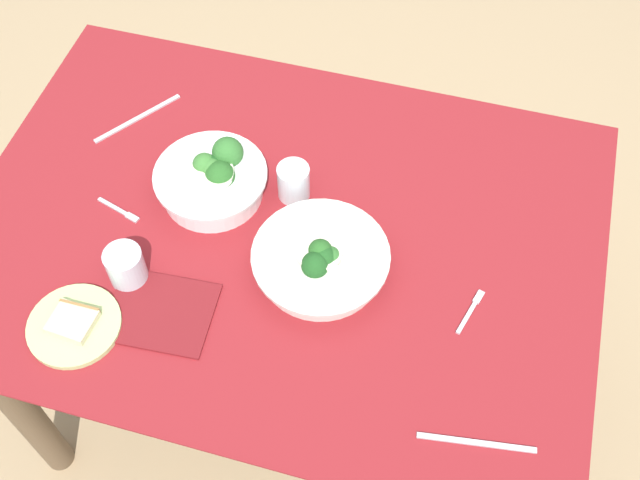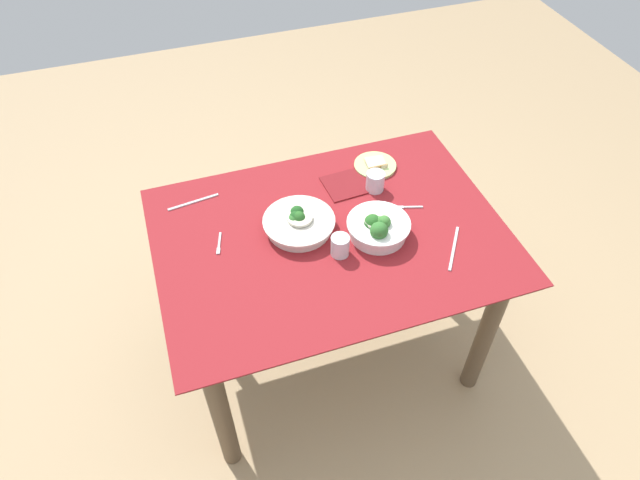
# 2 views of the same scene
# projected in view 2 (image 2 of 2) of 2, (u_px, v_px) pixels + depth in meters

# --- Properties ---
(ground_plane) EXTENTS (6.00, 6.00, 0.00)m
(ground_plane) POSITION_uv_depth(u_px,v_px,m) (328.00, 347.00, 2.57)
(ground_plane) COLOR tan
(dining_table) EXTENTS (1.26, 0.91, 0.75)m
(dining_table) POSITION_uv_depth(u_px,v_px,m) (330.00, 257.00, 2.12)
(dining_table) COLOR maroon
(dining_table) RESTS_ON ground_plane
(broccoli_bowl_far) EXTENTS (0.26, 0.26, 0.08)m
(broccoli_bowl_far) POSITION_uv_depth(u_px,v_px,m) (299.00, 223.00, 2.02)
(broccoli_bowl_far) COLOR silver
(broccoli_bowl_far) RESTS_ON dining_table
(broccoli_bowl_near) EXTENTS (0.23, 0.23, 0.11)m
(broccoli_bowl_near) POSITION_uv_depth(u_px,v_px,m) (378.00, 228.00, 1.99)
(broccoli_bowl_near) COLOR white
(broccoli_bowl_near) RESTS_ON dining_table
(bread_side_plate) EXTENTS (0.17, 0.17, 0.03)m
(bread_side_plate) POSITION_uv_depth(u_px,v_px,m) (375.00, 165.00, 2.28)
(bread_side_plate) COLOR #B7D684
(bread_side_plate) RESTS_ON dining_table
(water_glass_center) EXTENTS (0.07, 0.07, 0.08)m
(water_glass_center) POSITION_uv_depth(u_px,v_px,m) (339.00, 246.00, 1.93)
(water_glass_center) COLOR silver
(water_glass_center) RESTS_ON dining_table
(water_glass_side) EXTENTS (0.07, 0.07, 0.08)m
(water_glass_side) POSITION_uv_depth(u_px,v_px,m) (375.00, 181.00, 2.17)
(water_glass_side) COLOR silver
(water_glass_side) RESTS_ON dining_table
(fork_by_far_bowl) EXTENTS (0.10, 0.04, 0.00)m
(fork_by_far_bowl) POSITION_uv_depth(u_px,v_px,m) (408.00, 207.00, 2.12)
(fork_by_far_bowl) COLOR #B7B7BC
(fork_by_far_bowl) RESTS_ON dining_table
(fork_by_near_bowl) EXTENTS (0.04, 0.10, 0.00)m
(fork_by_near_bowl) POSITION_uv_depth(u_px,v_px,m) (219.00, 244.00, 1.99)
(fork_by_near_bowl) COLOR #B7B7BC
(fork_by_near_bowl) RESTS_ON dining_table
(table_knife_left) EXTENTS (0.13, 0.18, 0.00)m
(table_knife_left) POSITION_uv_depth(u_px,v_px,m) (454.00, 248.00, 1.98)
(table_knife_left) COLOR #B7B7BC
(table_knife_left) RESTS_ON dining_table
(table_knife_right) EXTENTS (0.20, 0.04, 0.00)m
(table_knife_right) POSITION_uv_depth(u_px,v_px,m) (193.00, 202.00, 2.14)
(table_knife_right) COLOR #B7B7BC
(table_knife_right) RESTS_ON dining_table
(napkin_folded_upper) EXTENTS (0.20, 0.17, 0.01)m
(napkin_folded_upper) POSITION_uv_depth(u_px,v_px,m) (349.00, 184.00, 2.21)
(napkin_folded_upper) COLOR maroon
(napkin_folded_upper) RESTS_ON dining_table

